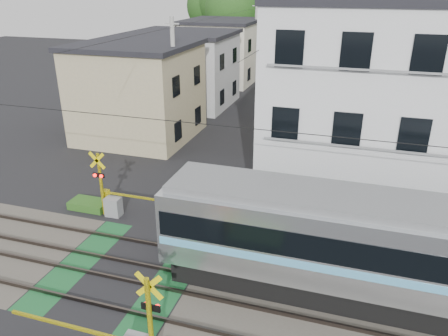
% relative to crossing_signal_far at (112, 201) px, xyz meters
% --- Properties ---
extents(ground, '(120.00, 120.00, 0.00)m').
position_rel_crossing_signal_far_xyz_m(ground, '(2.59, -3.65, -0.71)').
color(ground, black).
extents(track_bed, '(120.00, 120.00, 0.14)m').
position_rel_crossing_signal_far_xyz_m(track_bed, '(2.59, -3.65, -0.67)').
color(track_bed, '#47423A').
rests_on(track_bed, ground).
extents(crossing_signal_far, '(4.74, 0.65, 3.09)m').
position_rel_crossing_signal_far_xyz_m(crossing_signal_far, '(0.00, 0.00, 0.00)').
color(crossing_signal_far, yellow).
rests_on(crossing_signal_far, ground).
extents(apartment_block, '(10.20, 8.36, 9.30)m').
position_rel_crossing_signal_far_xyz_m(apartment_block, '(11.09, 5.84, 3.94)').
color(apartment_block, silver).
rests_on(apartment_block, ground).
extents(houses_row, '(22.07, 31.35, 6.80)m').
position_rel_crossing_signal_far_xyz_m(houses_row, '(2.84, 22.27, 2.53)').
color(houses_row, tan).
rests_on(houses_row, ground).
extents(tree_hill, '(40.00, 13.86, 11.50)m').
position_rel_crossing_signal_far_xyz_m(tree_hill, '(2.85, 44.41, 5.14)').
color(tree_hill, '#25501A').
rests_on(tree_hill, ground).
extents(catenary, '(60.00, 5.04, 7.00)m').
position_rel_crossing_signal_far_xyz_m(catenary, '(8.59, -3.62, 2.98)').
color(catenary, '#2D2D33').
rests_on(catenary, ground).
extents(utility_poles, '(7.90, 42.00, 8.00)m').
position_rel_crossing_signal_far_xyz_m(utility_poles, '(1.53, 19.35, 3.37)').
color(utility_poles, '#A5A5A0').
rests_on(utility_poles, ground).
extents(pedestrian, '(0.73, 0.59, 1.72)m').
position_rel_crossing_signal_far_xyz_m(pedestrian, '(4.44, 29.92, 0.15)').
color(pedestrian, '#22232A').
rests_on(pedestrian, ground).
extents(weed_patches, '(10.25, 8.80, 0.40)m').
position_rel_crossing_signal_far_xyz_m(weed_patches, '(4.34, -3.74, -0.53)').
color(weed_patches, '#2D5E1E').
rests_on(weed_patches, ground).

